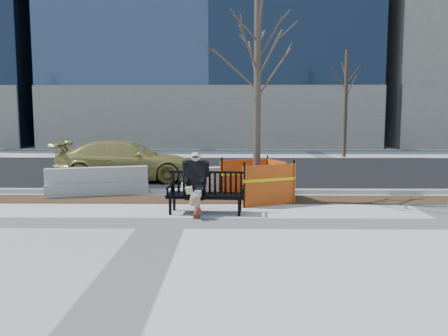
# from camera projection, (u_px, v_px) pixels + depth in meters

# --- Properties ---
(ground) EXTENTS (120.00, 120.00, 0.00)m
(ground) POSITION_uv_depth(u_px,v_px,m) (164.00, 223.00, 9.41)
(ground) COLOR beige
(ground) RESTS_ON ground
(mulch_strip) EXTENTS (40.00, 1.20, 0.02)m
(mulch_strip) POSITION_uv_depth(u_px,v_px,m) (178.00, 199.00, 11.99)
(mulch_strip) COLOR #47301C
(mulch_strip) RESTS_ON ground
(asphalt_street) EXTENTS (60.00, 10.40, 0.01)m
(asphalt_street) POSITION_uv_depth(u_px,v_px,m) (196.00, 170.00, 18.15)
(asphalt_street) COLOR black
(asphalt_street) RESTS_ON ground
(curb) EXTENTS (60.00, 0.25, 0.12)m
(curb) POSITION_uv_depth(u_px,v_px,m) (182.00, 191.00, 12.93)
(curb) COLOR #9E9B93
(curb) RESTS_ON ground
(bench) EXTENTS (1.79, 0.76, 0.93)m
(bench) POSITION_uv_depth(u_px,v_px,m) (206.00, 213.00, 10.35)
(bench) COLOR black
(bench) RESTS_ON ground
(seated_man) EXTENTS (0.66, 1.03, 1.38)m
(seated_man) POSITION_uv_depth(u_px,v_px,m) (195.00, 212.00, 10.42)
(seated_man) COLOR black
(seated_man) RESTS_ON ground
(tree_fence) EXTENTS (2.87, 2.87, 5.43)m
(tree_fence) POSITION_uv_depth(u_px,v_px,m) (256.00, 201.00, 11.83)
(tree_fence) COLOR #F8551A
(tree_fence) RESTS_ON ground
(sedan) EXTENTS (4.67, 2.03, 1.34)m
(sedan) POSITION_uv_depth(u_px,v_px,m) (127.00, 181.00, 15.40)
(sedan) COLOR #A79546
(sedan) RESTS_ON ground
(jersey_barrier_left) EXTENTS (2.75, 1.25, 0.77)m
(jersey_barrier_left) POSITION_uv_depth(u_px,v_px,m) (98.00, 195.00, 12.65)
(jersey_barrier_left) COLOR #A19E97
(jersey_barrier_left) RESTS_ON ground
(jersey_barrier_right) EXTENTS (2.68, 1.59, 0.77)m
(jersey_barrier_right) POSITION_uv_depth(u_px,v_px,m) (230.00, 193.00, 12.91)
(jersey_barrier_right) COLOR #A9A69E
(jersey_barrier_right) RESTS_ON ground
(far_tree_right) EXTENTS (2.65, 2.65, 5.86)m
(far_tree_right) POSITION_uv_depth(u_px,v_px,m) (344.00, 157.00, 23.89)
(far_tree_right) COLOR #403229
(far_tree_right) RESTS_ON ground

